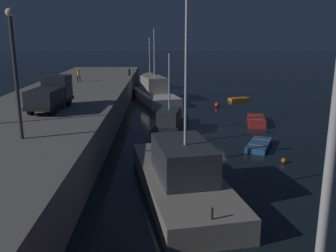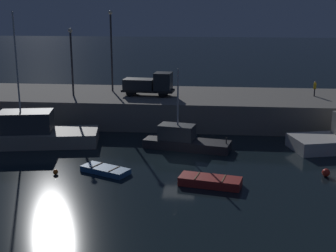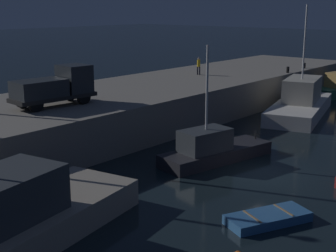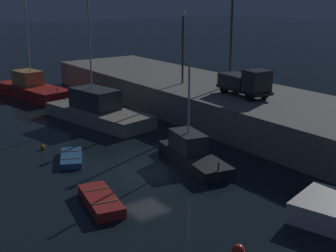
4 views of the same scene
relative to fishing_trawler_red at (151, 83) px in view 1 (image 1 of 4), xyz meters
The scene contains 16 objects.
ground_plane 26.89m from the fishing_trawler_red, 166.68° to the right, with size 320.00×320.00×0.00m, color black.
pier_quay 27.27m from the fishing_trawler_red, 163.58° to the left, with size 65.90×10.87×2.79m.
fishing_trawler_red is the anchor object (origin of this frame).
fishing_boat_white 26.20m from the fishing_trawler_red, behind, with size 7.61×3.62×6.83m.
fishing_boat_orange 39.63m from the fishing_trawler_red, behind, with size 11.92×5.88×11.44m.
fishing_trawler_green 11.18m from the fishing_trawler_red, behind, with size 11.85×6.51×9.03m.
dinghy_orange_near 16.17m from the fishing_trawler_red, 133.22° to the right, with size 1.89×2.86×0.40m.
rowboat_white_mid 32.63m from the fishing_trawler_red, 163.85° to the right, with size 3.90×2.84×0.45m.
dinghy_red_small 26.03m from the fishing_trawler_red, 155.46° to the right, with size 4.40×2.36×0.62m.
mooring_buoy_near 17.54m from the fishing_trawler_red, 151.93° to the right, with size 0.57×0.57×0.57m, color red.
mooring_buoy_mid 36.20m from the fishing_trawler_red, 164.25° to the right, with size 0.37×0.37×0.37m, color orange.
lamp_post_west 39.20m from the fishing_trawler_red, behind, with size 0.44×0.44×6.91m.
utility_truck 31.13m from the fishing_trawler_red, 167.48° to the left, with size 5.48×2.36×2.46m.
dockworker 15.89m from the fishing_trawler_red, 147.80° to the left, with size 0.34×0.41×1.57m.
bollard_west 4.53m from the fishing_trawler_red, 128.22° to the left, with size 0.28×0.28×0.52m, color black.
bollard_central 7.57m from the fishing_trawler_red, 157.62° to the left, with size 0.28×0.28×0.57m, color black.
Camera 1 is at (-31.72, 4.58, 8.42)m, focal length 39.22 mm.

